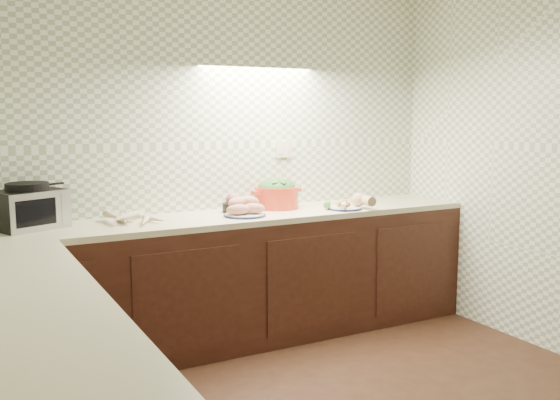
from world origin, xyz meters
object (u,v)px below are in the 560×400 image
dutch_oven (277,193)px  toaster_oven (29,207)px  onion_bowl (234,205)px  veg_plate (351,203)px  parsnip_pile (138,218)px  sweet_potato_plate (244,209)px

dutch_oven → toaster_oven: bearing=177.3°
onion_bowl → toaster_oven: bearing=179.5°
toaster_oven → dutch_oven: size_ratio=1.21×
onion_bowl → dutch_oven: (0.35, 0.02, 0.06)m
toaster_oven → veg_plate: size_ratio=1.33×
parsnip_pile → sweet_potato_plate: size_ratio=1.41×
sweet_potato_plate → onion_bowl: (0.01, 0.19, 0.00)m
dutch_oven → onion_bowl: bearing=179.8°
sweet_potato_plate → onion_bowl: 0.19m
onion_bowl → veg_plate: 0.85m
parsnip_pile → dutch_oven: 1.08m
veg_plate → parsnip_pile: bearing=174.2°
sweet_potato_plate → toaster_oven: bearing=171.5°
parsnip_pile → sweet_potato_plate: (0.71, -0.07, 0.02)m
onion_bowl → veg_plate: (0.81, -0.27, -0.01)m
onion_bowl → dutch_oven: size_ratio=0.44×
toaster_oven → dutch_oven: bearing=-22.9°
veg_plate → dutch_oven: bearing=147.8°
onion_bowl → dutch_oven: bearing=2.7°
toaster_oven → sweet_potato_plate: (1.34, -0.20, -0.08)m
parsnip_pile → veg_plate: bearing=-5.8°
parsnip_pile → onion_bowl: bearing=9.3°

